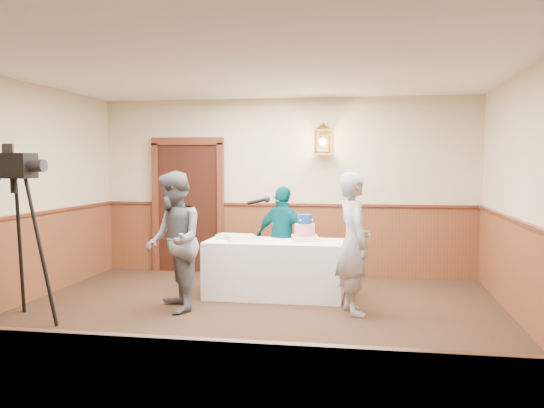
{
  "coord_description": "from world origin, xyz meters",
  "views": [
    {
      "loc": [
        1.32,
        -5.55,
        1.76
      ],
      "look_at": [
        0.09,
        1.7,
        1.25
      ],
      "focal_mm": 38.0,
      "sensor_mm": 36.0,
      "label": 1
    }
  ],
  "objects_px": {
    "display_table": "(275,269)",
    "interviewer": "(174,242)",
    "baker": "(354,243)",
    "tiered_cake": "(305,230)",
    "sheet_cake_yellow": "(241,238)",
    "tv_camera_rig": "(16,248)",
    "assistant_p": "(283,239)",
    "sheet_cake_green": "(229,236)"
  },
  "relations": [
    {
      "from": "sheet_cake_yellow",
      "to": "assistant_p",
      "type": "height_order",
      "value": "assistant_p"
    },
    {
      "from": "baker",
      "to": "tiered_cake",
      "type": "bearing_deg",
      "value": 21.68
    },
    {
      "from": "sheet_cake_yellow",
      "to": "tv_camera_rig",
      "type": "bearing_deg",
      "value": -141.91
    },
    {
      "from": "sheet_cake_yellow",
      "to": "interviewer",
      "type": "relative_size",
      "value": 0.21
    },
    {
      "from": "interviewer",
      "to": "baker",
      "type": "relative_size",
      "value": 1.01
    },
    {
      "from": "interviewer",
      "to": "tv_camera_rig",
      "type": "height_order",
      "value": "tv_camera_rig"
    },
    {
      "from": "baker",
      "to": "tv_camera_rig",
      "type": "height_order",
      "value": "tv_camera_rig"
    },
    {
      "from": "display_table",
      "to": "sheet_cake_yellow",
      "type": "distance_m",
      "value": 0.6
    },
    {
      "from": "sheet_cake_green",
      "to": "tv_camera_rig",
      "type": "xyz_separation_m",
      "value": [
        -1.97,
        -1.8,
        0.06
      ]
    },
    {
      "from": "sheet_cake_yellow",
      "to": "baker",
      "type": "height_order",
      "value": "baker"
    },
    {
      "from": "assistant_p",
      "to": "sheet_cake_yellow",
      "type": "bearing_deg",
      "value": 62.19
    },
    {
      "from": "sheet_cake_green",
      "to": "interviewer",
      "type": "relative_size",
      "value": 0.18
    },
    {
      "from": "tiered_cake",
      "to": "interviewer",
      "type": "distance_m",
      "value": 1.77
    },
    {
      "from": "baker",
      "to": "assistant_p",
      "type": "distance_m",
      "value": 1.47
    },
    {
      "from": "sheet_cake_green",
      "to": "sheet_cake_yellow",
      "type": "bearing_deg",
      "value": -29.8
    },
    {
      "from": "sheet_cake_green",
      "to": "tv_camera_rig",
      "type": "height_order",
      "value": "tv_camera_rig"
    },
    {
      "from": "baker",
      "to": "tv_camera_rig",
      "type": "bearing_deg",
      "value": 86.56
    },
    {
      "from": "interviewer",
      "to": "tiered_cake",
      "type": "bearing_deg",
      "value": 96.78
    },
    {
      "from": "sheet_cake_yellow",
      "to": "tv_camera_rig",
      "type": "relative_size",
      "value": 0.18
    },
    {
      "from": "sheet_cake_yellow",
      "to": "tv_camera_rig",
      "type": "distance_m",
      "value": 2.74
    },
    {
      "from": "sheet_cake_yellow",
      "to": "assistant_p",
      "type": "bearing_deg",
      "value": 41.23
    },
    {
      "from": "tiered_cake",
      "to": "tv_camera_rig",
      "type": "bearing_deg",
      "value": -148.89
    },
    {
      "from": "tiered_cake",
      "to": "sheet_cake_green",
      "type": "height_order",
      "value": "tiered_cake"
    },
    {
      "from": "display_table",
      "to": "interviewer",
      "type": "relative_size",
      "value": 1.07
    },
    {
      "from": "sheet_cake_yellow",
      "to": "baker",
      "type": "xyz_separation_m",
      "value": [
        1.5,
        -0.64,
        0.05
      ]
    },
    {
      "from": "sheet_cake_green",
      "to": "interviewer",
      "type": "distance_m",
      "value": 1.09
    },
    {
      "from": "assistant_p",
      "to": "tv_camera_rig",
      "type": "distance_m",
      "value": 3.41
    },
    {
      "from": "tv_camera_rig",
      "to": "sheet_cake_green",
      "type": "bearing_deg",
      "value": 47.14
    },
    {
      "from": "tiered_cake",
      "to": "sheet_cake_yellow",
      "type": "height_order",
      "value": "tiered_cake"
    },
    {
      "from": "sheet_cake_yellow",
      "to": "display_table",
      "type": "bearing_deg",
      "value": 6.67
    },
    {
      "from": "assistant_p",
      "to": "sheet_cake_green",
      "type": "bearing_deg",
      "value": 46.26
    },
    {
      "from": "interviewer",
      "to": "display_table",
      "type": "bearing_deg",
      "value": 103.75
    },
    {
      "from": "sheet_cake_green",
      "to": "baker",
      "type": "distance_m",
      "value": 1.85
    },
    {
      "from": "tiered_cake",
      "to": "assistant_p",
      "type": "bearing_deg",
      "value": 135.67
    },
    {
      "from": "sheet_cake_yellow",
      "to": "baker",
      "type": "bearing_deg",
      "value": -23.27
    },
    {
      "from": "interviewer",
      "to": "sheet_cake_green",
      "type": "bearing_deg",
      "value": 128.97
    },
    {
      "from": "display_table",
      "to": "tiered_cake",
      "type": "bearing_deg",
      "value": 8.97
    },
    {
      "from": "tv_camera_rig",
      "to": "assistant_p",
      "type": "bearing_deg",
      "value": 43.31
    },
    {
      "from": "display_table",
      "to": "assistant_p",
      "type": "bearing_deg",
      "value": 81.05
    },
    {
      "from": "display_table",
      "to": "interviewer",
      "type": "distance_m",
      "value": 1.5
    },
    {
      "from": "sheet_cake_yellow",
      "to": "tiered_cake",
      "type": "bearing_deg",
      "value": 7.76
    },
    {
      "from": "display_table",
      "to": "sheet_cake_green",
      "type": "distance_m",
      "value": 0.76
    }
  ]
}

